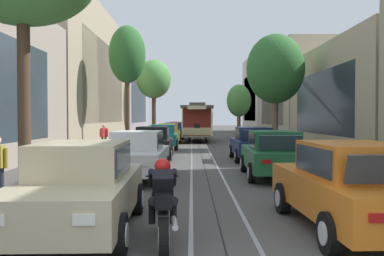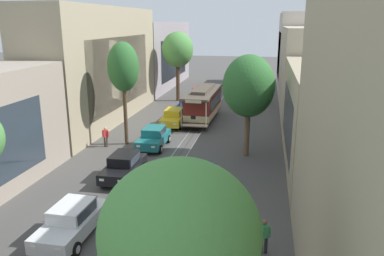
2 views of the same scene
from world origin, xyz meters
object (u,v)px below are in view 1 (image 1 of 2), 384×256
parked_car_white_second_left (138,155)px  street_tree_kerb_right_mid (240,101)px  parked_car_orange_near_right (352,186)px  street_tree_kerb_left_mid (155,80)px  parked_car_teal_fourth_left (164,136)px  parked_car_blue_sixth_left (175,131)px  street_tree_kerb_left_second (128,56)px  parked_car_navy_mid_right (254,144)px  parked_car_yellow_fifth_left (170,133)px  pedestrian_on_left_pavement (105,135)px  street_tree_kerb_right_second (277,69)px  cable_car_trolley (199,122)px  motorcycle_with_rider (164,204)px  parked_car_beige_near_left (82,186)px  parked_car_red_far_left (178,129)px  parked_car_green_second_right (274,154)px  parked_car_black_mid_left (154,142)px

parked_car_white_second_left → street_tree_kerb_right_mid: 32.61m
parked_car_orange_near_right → street_tree_kerb_left_mid: (-7.05, 37.98, 5.43)m
parked_car_teal_fourth_left → parked_car_blue_sixth_left: size_ratio=1.00×
street_tree_kerb_left_second → parked_car_teal_fourth_left: bearing=-8.3°
parked_car_navy_mid_right → street_tree_kerb_left_mid: 27.28m
street_tree_kerb_left_mid → street_tree_kerb_right_mid: 9.64m
parked_car_yellow_fifth_left → parked_car_orange_near_right: bearing=-79.7°
parked_car_white_second_left → pedestrian_on_left_pavement: bearing=106.8°
parked_car_navy_mid_right → street_tree_kerb_right_second: size_ratio=0.59×
parked_car_blue_sixth_left → cable_car_trolley: size_ratio=0.48×
street_tree_kerb_right_mid → pedestrian_on_left_pavement: bearing=-119.6°
street_tree_kerb_right_second → cable_car_trolley: 11.54m
cable_car_trolley → motorcycle_with_rider: 29.82m
parked_car_beige_near_left → street_tree_kerb_right_second: street_tree_kerb_right_second is taller
street_tree_kerb_left_mid → street_tree_kerb_right_mid: bearing=-0.3°
parked_car_teal_fourth_left → parked_car_navy_mid_right: bearing=-57.0°
cable_car_trolley → street_tree_kerb_left_second: bearing=-118.0°
street_tree_kerb_left_mid → parked_car_orange_near_right: bearing=-79.5°
street_tree_kerb_right_mid → motorcycle_with_rider: size_ratio=2.86×
parked_car_beige_near_left → parked_car_navy_mid_right: (4.87, 12.26, 0.00)m
parked_car_red_far_left → street_tree_kerb_right_mid: bearing=-11.1°
parked_car_teal_fourth_left → pedestrian_on_left_pavement: bearing=-170.2°
street_tree_kerb_right_second → street_tree_kerb_right_mid: 18.92m
parked_car_beige_near_left → motorcycle_with_rider: (1.52, -0.78, -0.15)m
parked_car_teal_fourth_left → parked_car_green_second_right: (4.67, -12.96, 0.00)m
parked_car_green_second_right → motorcycle_with_rider: (-3.23, -7.46, -0.15)m
street_tree_kerb_left_mid → parked_car_black_mid_left: bearing=-84.8°
street_tree_kerb_right_second → street_tree_kerb_left_second: bearing=174.8°
street_tree_kerb_left_second → street_tree_kerb_left_mid: 18.05m
street_tree_kerb_left_second → motorcycle_with_rider: (3.82, -20.77, -5.49)m
parked_car_beige_near_left → street_tree_kerb_right_mid: bearing=79.4°
parked_car_blue_sixth_left → parked_car_red_far_left: same height
parked_car_black_mid_left → parked_car_blue_sixth_left: same height
parked_car_white_second_left → parked_car_navy_mid_right: (4.70, 5.98, 0.00)m
street_tree_kerb_left_mid → motorcycle_with_rider: 39.39m
street_tree_kerb_right_second → motorcycle_with_rider: 21.19m
parked_car_teal_fourth_left → parked_car_green_second_right: same height
parked_car_teal_fourth_left → street_tree_kerb_right_mid: street_tree_kerb_right_mid is taller
parked_car_black_mid_left → motorcycle_with_rider: bearing=-83.9°
cable_car_trolley → parked_car_white_second_left: bearing=-95.8°
parked_car_red_far_left → parked_car_orange_near_right: 39.54m
motorcycle_with_rider → street_tree_kerb_left_mid: bearing=95.5°
parked_car_navy_mid_right → motorcycle_with_rider: bearing=-104.4°
motorcycle_with_rider → parked_car_yellow_fifth_left: bearing=93.1°
parked_car_navy_mid_right → street_tree_kerb_right_mid: bearing=85.0°
parked_car_blue_sixth_left → parked_car_orange_near_right: same height
parked_car_beige_near_left → parked_car_teal_fourth_left: size_ratio=1.00×
parked_car_red_far_left → parked_car_navy_mid_right: 27.47m
parked_car_black_mid_left → street_tree_kerb_right_mid: size_ratio=0.77×
parked_car_beige_near_left → parked_car_teal_fourth_left: same height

